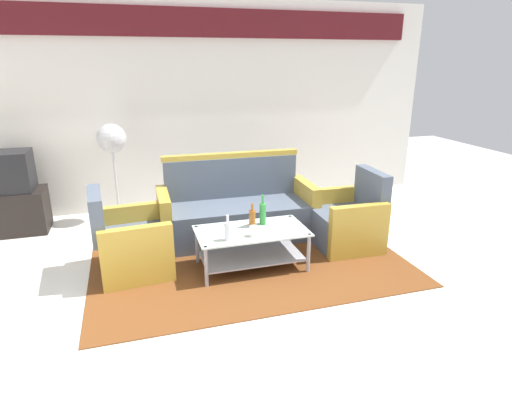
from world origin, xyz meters
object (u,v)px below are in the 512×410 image
at_px(coffee_table, 251,243).
at_px(tv_stand, 12,212).
at_px(armchair_right, 348,221).
at_px(bottle_green, 263,213).
at_px(pedestal_fan, 112,144).
at_px(couch, 237,212).
at_px(armchair_left, 130,245).
at_px(television, 4,172).
at_px(bottle_brown, 252,218).
at_px(cup, 254,231).
at_px(bottle_clear, 228,231).

relative_size(coffee_table, tv_stand, 1.38).
relative_size(armchair_right, coffee_table, 0.77).
relative_size(bottle_green, pedestal_fan, 0.25).
xyz_separation_m(couch, bottle_green, (0.10, -0.70, 0.21)).
relative_size(armchair_left, pedestal_fan, 0.67).
bearing_deg(television, pedestal_fan, -177.22).
relative_size(armchair_left, coffee_table, 0.77).
bearing_deg(bottle_green, bottle_brown, -163.94).
bearing_deg(pedestal_fan, bottle_green, -49.45).
bearing_deg(tv_stand, armchair_right, -22.43).
distance_m(coffee_table, cup, 0.24).
height_order(coffee_table, pedestal_fan, pedestal_fan).
distance_m(armchair_right, tv_stand, 4.02).
xyz_separation_m(armchair_right, coffee_table, (-1.19, -0.23, -0.02)).
xyz_separation_m(bottle_brown, bottle_green, (0.12, 0.04, 0.03)).
height_order(armchair_left, bottle_clear, armchair_left).
distance_m(cup, tv_stand, 3.16).
distance_m(bottle_green, pedestal_fan, 2.27).
height_order(armchair_left, coffee_table, armchair_left).
height_order(couch, armchair_right, couch).
bearing_deg(tv_stand, armchair_left, -47.78).
height_order(couch, coffee_table, couch).
distance_m(coffee_table, television, 3.12).
height_order(coffee_table, bottle_brown, bottle_brown).
bearing_deg(cup, armchair_left, 160.13).
bearing_deg(tv_stand, bottle_clear, -40.72).
relative_size(cup, tv_stand, 0.12).
bearing_deg(armchair_right, couch, 63.99).
relative_size(coffee_table, bottle_green, 3.49).
bearing_deg(television, couch, 160.53).
relative_size(bottle_brown, television, 0.40).
bearing_deg(coffee_table, pedestal_fan, 125.39).
height_order(bottle_brown, tv_stand, bottle_brown).
bearing_deg(couch, armchair_right, 153.41).
height_order(coffee_table, cup, cup).
xyz_separation_m(couch, armchair_right, (1.13, -0.59, -0.03)).
bearing_deg(coffee_table, bottle_clear, -148.61).
distance_m(couch, bottle_clear, 1.07).
bearing_deg(armchair_right, bottle_brown, 98.45).
xyz_separation_m(couch, pedestal_fan, (-1.35, 0.99, 0.70)).
relative_size(couch, pedestal_fan, 1.43).
distance_m(bottle_brown, pedestal_fan, 2.23).
distance_m(armchair_left, tv_stand, 2.02).
bearing_deg(bottle_clear, bottle_green, 34.12).
height_order(armchair_left, bottle_brown, armchair_left).
height_order(couch, bottle_green, couch).
relative_size(armchair_left, bottle_clear, 3.43).
distance_m(cup, television, 3.17).
bearing_deg(bottle_clear, pedestal_fan, 116.97).
distance_m(armchair_left, armchair_right, 2.36).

